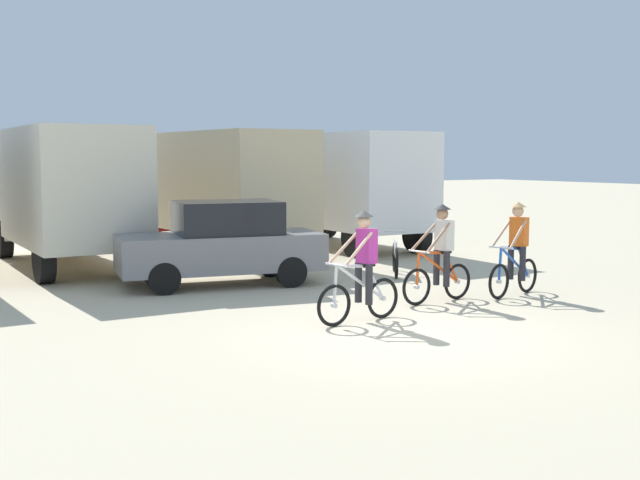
% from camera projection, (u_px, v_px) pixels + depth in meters
% --- Properties ---
extents(ground_plane, '(120.00, 120.00, 0.00)m').
position_uv_depth(ground_plane, '(405.00, 335.00, 11.95)').
color(ground_plane, beige).
extents(box_truck_cream_rv, '(2.46, 6.78, 3.35)m').
position_uv_depth(box_truck_cream_rv, '(66.00, 190.00, 19.04)').
color(box_truck_cream_rv, beige).
rests_on(box_truck_cream_rv, ground).
extents(box_truck_tan_camper, '(2.76, 6.87, 3.35)m').
position_uv_depth(box_truck_tan_camper, '(222.00, 186.00, 21.83)').
color(box_truck_tan_camper, '#CCB78E').
rests_on(box_truck_tan_camper, ground).
extents(box_truck_avon_van, '(2.52, 6.80, 3.35)m').
position_uv_depth(box_truck_avon_van, '(344.00, 184.00, 23.36)').
color(box_truck_avon_van, white).
rests_on(box_truck_avon_van, ground).
extents(sedan_parked, '(4.46, 2.54, 1.76)m').
position_uv_depth(sedan_parked, '(222.00, 243.00, 16.50)').
color(sedan_parked, slate).
rests_on(sedan_parked, ground).
extents(cyclist_orange_shirt, '(1.72, 0.52, 1.82)m').
position_uv_depth(cyclist_orange_shirt, '(362.00, 271.00, 12.79)').
color(cyclist_orange_shirt, black).
rests_on(cyclist_orange_shirt, ground).
extents(cyclist_cowboy_hat, '(1.73, 0.52, 1.82)m').
position_uv_depth(cyclist_cowboy_hat, '(440.00, 257.00, 14.55)').
color(cyclist_cowboy_hat, black).
rests_on(cyclist_cowboy_hat, ground).
extents(cyclist_near_camera, '(1.69, 0.62, 1.82)m').
position_uv_depth(cyclist_near_camera, '(516.00, 252.00, 15.23)').
color(cyclist_near_camera, black).
rests_on(cyclist_near_camera, ground).
extents(bicycle_spare, '(1.02, 1.46, 0.97)m').
position_uv_depth(bicycle_spare, '(395.00, 257.00, 17.96)').
color(bicycle_spare, black).
rests_on(bicycle_spare, ground).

